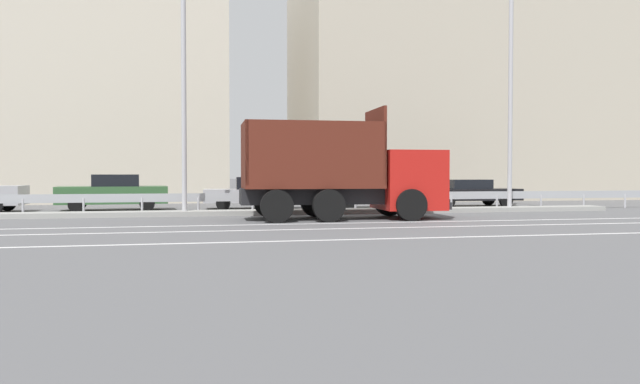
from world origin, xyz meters
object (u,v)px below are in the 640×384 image
Objects in this scene: street_lamp_2 at (513,66)px; parked_car_5 at (469,192)px; dump_truck at (364,182)px; parked_car_4 at (370,192)px; median_road_sign at (434,181)px; street_lamp_1 at (183,66)px; parked_car_2 at (113,192)px; parked_car_3 at (255,193)px.

street_lamp_2 is 2.34× the size of parked_car_5.
dump_truck is 1.63× the size of parked_car_4.
dump_truck is 0.65× the size of street_lamp_2.
parked_car_4 is 4.90m from parked_car_5.
median_road_sign is 10.54m from street_lamp_1.
street_lamp_2 is 6.51m from parked_car_5.
parked_car_2 is at bearing 165.61° from street_lamp_2.
median_road_sign is at bearing 177.25° from street_lamp_2.
street_lamp_1 is 14.31m from parked_car_5.
parked_car_2 is at bearing 126.33° from street_lamp_1.
street_lamp_2 is (3.29, -0.16, 4.62)m from median_road_sign.
parked_car_5 is at bearing 92.41° from parked_car_4.
dump_truck is 2.93× the size of median_road_sign.
parked_car_4 reaches higher than parked_car_5.
parked_car_5 is (3.28, 3.73, -0.59)m from median_road_sign.
median_road_sign is at bearing 0.16° from street_lamp_1.
dump_truck is 7.20m from parked_car_3.
street_lamp_1 is (-9.68, -0.03, 4.18)m from median_road_sign.
median_road_sign is 3.76m from parked_car_4.
parked_car_5 is (-0.01, 3.88, -5.22)m from street_lamp_2.
parked_car_3 is (-6.69, 3.79, -0.55)m from median_road_sign.
parked_car_3 is (-9.98, 3.94, -5.18)m from street_lamp_2.
parked_car_4 is at bearing 144.29° from street_lamp_2.
parked_car_2 is at bearing 162.72° from median_road_sign.
dump_truck reaches higher than parked_car_4.
street_lamp_2 reaches higher than dump_truck.
parked_car_2 is 10.98m from parked_car_4.
parked_car_2 is 1.06× the size of parked_car_4.
parked_car_5 is (4.88, 0.37, -0.06)m from parked_car_4.
street_lamp_1 is (-6.00, 2.70, 4.17)m from dump_truck.
median_road_sign is at bearing -112.24° from parked_car_2.
parked_car_3 is at bearing 150.50° from median_road_sign.
parked_car_4 is (-4.89, 3.52, -5.16)m from street_lamp_2.
parked_car_4 is at bearing -85.19° from parked_car_5.
street_lamp_1 is at bearing -73.33° from parked_car_5.
parked_car_3 is (-3.02, 6.51, -0.56)m from dump_truck.
parked_car_4 is at bearing 115.56° from median_road_sign.
street_lamp_2 reaches higher than street_lamp_1.
parked_car_4 is 0.93× the size of parked_car_5.
parked_car_4 is (-1.61, 3.36, -0.54)m from median_road_sign.
parked_car_5 is at bearing -95.62° from parked_car_2.
street_lamp_1 is 12.97m from street_lamp_2.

